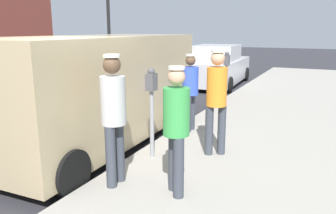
{
  "coord_description": "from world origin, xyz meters",
  "views": [
    {
      "loc": [
        3.96,
        -3.98,
        2.28
      ],
      "look_at": [
        1.65,
        0.82,
        1.05
      ],
      "focal_mm": 36.22,
      "sensor_mm": 36.0,
      "label": 1
    }
  ],
  "objects_px": {
    "parking_meter_far": "(227,69)",
    "parked_van": "(99,87)",
    "traffic_light_corner": "(94,4)",
    "parking_meter_near": "(152,97)",
    "pedestrian_in_blue": "(190,88)",
    "parked_sedan_ahead": "(217,67)",
    "pedestrian_in_green": "(176,123)",
    "pedestrian_in_orange": "(217,95)",
    "pedestrian_in_gray": "(114,111)"
  },
  "relations": [
    {
      "from": "parking_meter_far",
      "to": "parked_sedan_ahead",
      "type": "distance_m",
      "value": 4.56
    },
    {
      "from": "pedestrian_in_gray",
      "to": "parking_meter_far",
      "type": "bearing_deg",
      "value": 90.34
    },
    {
      "from": "parking_meter_near",
      "to": "parked_van",
      "type": "relative_size",
      "value": 0.29
    },
    {
      "from": "parking_meter_far",
      "to": "traffic_light_corner",
      "type": "distance_m",
      "value": 10.08
    },
    {
      "from": "pedestrian_in_gray",
      "to": "parking_meter_near",
      "type": "bearing_deg",
      "value": 91.63
    },
    {
      "from": "pedestrian_in_gray",
      "to": "traffic_light_corner",
      "type": "height_order",
      "value": "traffic_light_corner"
    },
    {
      "from": "parking_meter_far",
      "to": "pedestrian_in_green",
      "type": "height_order",
      "value": "pedestrian_in_green"
    },
    {
      "from": "parking_meter_far",
      "to": "pedestrian_in_gray",
      "type": "xyz_separation_m",
      "value": [
        0.03,
        -5.51,
        0.02
      ]
    },
    {
      "from": "pedestrian_in_green",
      "to": "parking_meter_near",
      "type": "bearing_deg",
      "value": 131.52
    },
    {
      "from": "parked_van",
      "to": "traffic_light_corner",
      "type": "distance_m",
      "value": 11.5
    },
    {
      "from": "pedestrian_in_gray",
      "to": "parked_sedan_ahead",
      "type": "distance_m",
      "value": 9.91
    },
    {
      "from": "parking_meter_near",
      "to": "parking_meter_far",
      "type": "bearing_deg",
      "value": 90.0
    },
    {
      "from": "pedestrian_in_green",
      "to": "traffic_light_corner",
      "type": "xyz_separation_m",
      "value": [
        -9.29,
        10.51,
        2.4
      ]
    },
    {
      "from": "pedestrian_in_blue",
      "to": "parking_meter_near",
      "type": "bearing_deg",
      "value": -90.02
    },
    {
      "from": "pedestrian_in_green",
      "to": "pedestrian_in_blue",
      "type": "height_order",
      "value": "pedestrian_in_green"
    },
    {
      "from": "pedestrian_in_blue",
      "to": "parked_van",
      "type": "xyz_separation_m",
      "value": [
        -1.5,
        -1.12,
        0.08
      ]
    },
    {
      "from": "pedestrian_in_green",
      "to": "parking_meter_far",
      "type": "bearing_deg",
      "value": 99.57
    },
    {
      "from": "pedestrian_in_green",
      "to": "parked_van",
      "type": "relative_size",
      "value": 0.32
    },
    {
      "from": "parking_meter_far",
      "to": "pedestrian_in_orange",
      "type": "height_order",
      "value": "pedestrian_in_orange"
    },
    {
      "from": "parking_meter_far",
      "to": "parked_van",
      "type": "distance_m",
      "value": 4.09
    },
    {
      "from": "parked_van",
      "to": "parked_sedan_ahead",
      "type": "distance_m",
      "value": 8.06
    },
    {
      "from": "pedestrian_in_blue",
      "to": "pedestrian_in_gray",
      "type": "bearing_deg",
      "value": -89.36
    },
    {
      "from": "pedestrian_in_orange",
      "to": "pedestrian_in_blue",
      "type": "bearing_deg",
      "value": 129.85
    },
    {
      "from": "pedestrian_in_gray",
      "to": "parked_sedan_ahead",
      "type": "height_order",
      "value": "pedestrian_in_gray"
    },
    {
      "from": "parking_meter_near",
      "to": "pedestrian_in_gray",
      "type": "height_order",
      "value": "pedestrian_in_gray"
    },
    {
      "from": "pedestrian_in_green",
      "to": "pedestrian_in_gray",
      "type": "xyz_separation_m",
      "value": [
        -0.88,
        -0.1,
        0.08
      ]
    },
    {
      "from": "parked_sedan_ahead",
      "to": "traffic_light_corner",
      "type": "relative_size",
      "value": 0.86
    },
    {
      "from": "parking_meter_near",
      "to": "pedestrian_in_green",
      "type": "xyz_separation_m",
      "value": [
        0.91,
        -1.03,
        -0.06
      ]
    },
    {
      "from": "parking_meter_near",
      "to": "traffic_light_corner",
      "type": "distance_m",
      "value": 12.87
    },
    {
      "from": "pedestrian_in_orange",
      "to": "parking_meter_far",
      "type": "bearing_deg",
      "value": 103.69
    },
    {
      "from": "parking_meter_near",
      "to": "pedestrian_in_blue",
      "type": "distance_m",
      "value": 1.69
    },
    {
      "from": "parked_van",
      "to": "pedestrian_in_blue",
      "type": "bearing_deg",
      "value": 36.63
    },
    {
      "from": "parking_meter_near",
      "to": "pedestrian_in_orange",
      "type": "xyz_separation_m",
      "value": [
        0.92,
        0.58,
        0.01
      ]
    },
    {
      "from": "parking_meter_near",
      "to": "pedestrian_in_blue",
      "type": "bearing_deg",
      "value": 89.98
    },
    {
      "from": "traffic_light_corner",
      "to": "parked_van",
      "type": "bearing_deg",
      "value": -52.32
    },
    {
      "from": "pedestrian_in_orange",
      "to": "pedestrian_in_gray",
      "type": "distance_m",
      "value": 1.94
    },
    {
      "from": "parking_meter_far",
      "to": "parked_van",
      "type": "height_order",
      "value": "parked_van"
    },
    {
      "from": "parked_van",
      "to": "traffic_light_corner",
      "type": "height_order",
      "value": "traffic_light_corner"
    },
    {
      "from": "pedestrian_in_blue",
      "to": "traffic_light_corner",
      "type": "relative_size",
      "value": 0.31
    },
    {
      "from": "parking_meter_near",
      "to": "pedestrian_in_green",
      "type": "height_order",
      "value": "pedestrian_in_green"
    },
    {
      "from": "pedestrian_in_blue",
      "to": "pedestrian_in_gray",
      "type": "xyz_separation_m",
      "value": [
        0.03,
        -2.83,
        0.12
      ]
    },
    {
      "from": "parked_van",
      "to": "traffic_light_corner",
      "type": "bearing_deg",
      "value": 127.68
    },
    {
      "from": "parking_meter_far",
      "to": "pedestrian_in_green",
      "type": "distance_m",
      "value": 5.49
    },
    {
      "from": "pedestrian_in_orange",
      "to": "parked_sedan_ahead",
      "type": "bearing_deg",
      "value": 107.45
    },
    {
      "from": "pedestrian_in_orange",
      "to": "pedestrian_in_green",
      "type": "relative_size",
      "value": 1.07
    },
    {
      "from": "pedestrian_in_blue",
      "to": "traffic_light_corner",
      "type": "xyz_separation_m",
      "value": [
        -8.38,
        7.79,
        2.44
      ]
    },
    {
      "from": "parked_van",
      "to": "pedestrian_in_green",
      "type": "bearing_deg",
      "value": -33.64
    },
    {
      "from": "parking_meter_far",
      "to": "pedestrian_in_orange",
      "type": "xyz_separation_m",
      "value": [
        0.92,
        -3.8,
        0.01
      ]
    },
    {
      "from": "parked_van",
      "to": "traffic_light_corner",
      "type": "relative_size",
      "value": 1.01
    },
    {
      "from": "parked_sedan_ahead",
      "to": "traffic_light_corner",
      "type": "height_order",
      "value": "traffic_light_corner"
    }
  ]
}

